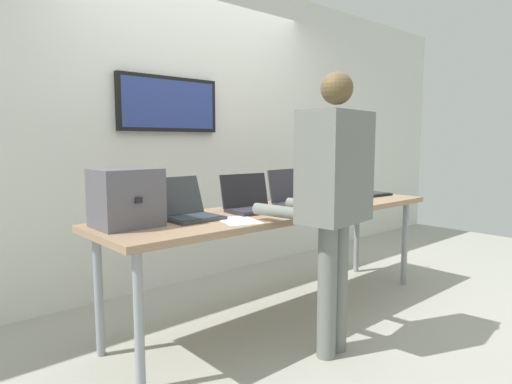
{
  "coord_description": "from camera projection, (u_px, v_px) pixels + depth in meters",
  "views": [
    {
      "loc": [
        -2.19,
        -2.18,
        1.25
      ],
      "look_at": [
        -0.2,
        0.07,
        0.9
      ],
      "focal_mm": 30.73,
      "sensor_mm": 36.0,
      "label": 1
    }
  ],
  "objects": [
    {
      "name": "laptop_station_2",
      "position": [
        294.0,
        196.0,
        3.31
      ],
      "size": [
        0.38,
        0.32,
        0.26
      ],
      "color": "#36343F",
      "rests_on": "workbench"
    },
    {
      "name": "laptop_station_0",
      "position": [
        188.0,
        209.0,
        2.69
      ],
      "size": [
        0.32,
        0.34,
        0.25
      ],
      "color": "#35383A",
      "rests_on": "workbench"
    },
    {
      "name": "ground",
      "position": [
        282.0,
        315.0,
        3.21
      ],
      "size": [
        8.0,
        8.0,
        0.04
      ],
      "primitive_type": "cube",
      "color": "#A3A295"
    },
    {
      "name": "laptop_station_1",
      "position": [
        252.0,
        203.0,
        2.99
      ],
      "size": [
        0.4,
        0.32,
        0.25
      ],
      "color": "#252328",
      "rests_on": "workbench"
    },
    {
      "name": "person",
      "position": [
        333.0,
        188.0,
        2.49
      ],
      "size": [
        0.49,
        0.63,
        1.63
      ],
      "color": "slate",
      "rests_on": "ground"
    },
    {
      "name": "equipment_box",
      "position": [
        126.0,
        198.0,
        2.43
      ],
      "size": [
        0.34,
        0.3,
        0.32
      ],
      "color": "#5A575F",
      "rests_on": "workbench"
    },
    {
      "name": "workbench",
      "position": [
        283.0,
        216.0,
        3.13
      ],
      "size": [
        2.7,
        0.7,
        0.77
      ],
      "color": "#9D7B5F",
      "rests_on": "ground"
    },
    {
      "name": "laptop_station_3",
      "position": [
        331.0,
        192.0,
        3.6
      ],
      "size": [
        0.35,
        0.37,
        0.27
      ],
      "color": "black",
      "rests_on": "workbench"
    },
    {
      "name": "paper_sheet",
      "position": [
        238.0,
        220.0,
        2.63
      ],
      "size": [
        0.29,
        0.34,
        0.0
      ],
      "color": "white",
      "rests_on": "workbench"
    },
    {
      "name": "back_wall",
      "position": [
        193.0,
        127.0,
        3.88
      ],
      "size": [
        8.0,
        0.11,
        2.74
      ],
      "color": "silver",
      "rests_on": "ground"
    },
    {
      "name": "laptop_station_4",
      "position": [
        367.0,
        189.0,
        3.88
      ],
      "size": [
        0.34,
        0.3,
        0.24
      ],
      "color": "black",
      "rests_on": "workbench"
    }
  ]
}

